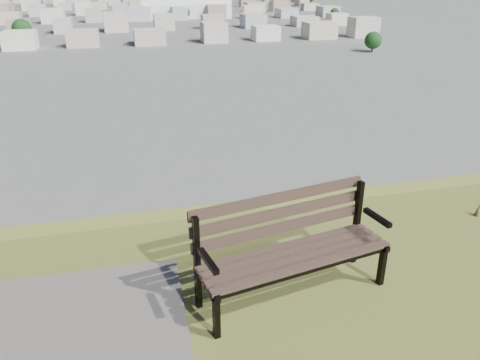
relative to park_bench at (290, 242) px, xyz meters
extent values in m
cube|color=#433127|center=(0.05, -0.27, -0.09)|extent=(1.75, 0.41, 0.03)
cube|color=#433127|center=(0.03, -0.16, -0.09)|extent=(1.75, 0.41, 0.03)
cube|color=#433127|center=(0.01, -0.04, -0.09)|extent=(1.75, 0.41, 0.03)
cube|color=#433127|center=(-0.01, 0.07, -0.09)|extent=(1.75, 0.41, 0.03)
cube|color=#433127|center=(-0.03, 0.15, 0.07)|extent=(1.74, 0.36, 0.10)
cube|color=#433127|center=(-0.03, 0.17, 0.21)|extent=(1.74, 0.36, 0.10)
cube|color=#433127|center=(-0.04, 0.20, 0.35)|extent=(1.74, 0.36, 0.10)
cube|color=black|center=(-0.77, -0.45, -0.31)|extent=(0.06, 0.07, 0.43)
cube|color=black|center=(-0.85, -0.03, -0.07)|extent=(0.06, 0.07, 0.90)
cube|color=black|center=(-0.81, -0.26, -0.12)|extent=(0.14, 0.49, 0.05)
cube|color=black|center=(-0.80, -0.30, 0.13)|extent=(0.11, 0.36, 0.04)
cube|color=black|center=(0.88, -0.14, -0.31)|extent=(0.06, 0.07, 0.43)
cube|color=black|center=(0.81, 0.28, -0.07)|extent=(0.06, 0.07, 0.90)
cube|color=black|center=(0.85, 0.06, -0.12)|extent=(0.14, 0.49, 0.05)
cube|color=black|center=(0.86, 0.01, 0.13)|extent=(0.11, 0.36, 0.04)
cube|color=black|center=(0.05, -0.28, -0.13)|extent=(1.74, 0.37, 0.04)
cube|color=black|center=(-0.02, 0.08, -0.13)|extent=(1.74, 0.37, 0.04)
cone|color=brown|center=(2.74, 0.79, -0.43)|extent=(0.08, 0.08, 0.18)
cube|color=silver|center=(43.01, 311.16, -22.46)|extent=(55.99, 25.65, 6.11)
cylinder|color=white|center=(43.01, 311.16, -19.41)|extent=(55.99, 25.65, 23.23)
cube|color=#B4A99A|center=(-35.66, 197.59, -22.02)|extent=(11.00, 11.00, 7.00)
cube|color=beige|center=(-11.66, 197.59, -22.02)|extent=(11.00, 11.00, 7.00)
cube|color=#AFAFB4|center=(12.34, 197.59, -22.02)|extent=(11.00, 11.00, 7.00)
cube|color=beige|center=(36.34, 197.59, -22.02)|extent=(11.00, 11.00, 7.00)
cube|color=gray|center=(60.34, 197.59, -22.02)|extent=(11.00, 11.00, 7.00)
cube|color=beige|center=(84.34, 197.59, -22.02)|extent=(11.00, 11.00, 7.00)
cube|color=#B9B3A8|center=(108.34, 197.59, -22.02)|extent=(11.00, 11.00, 7.00)
cube|color=#AFAFB4|center=(-47.66, 247.59, -22.02)|extent=(11.00, 11.00, 7.00)
cube|color=beige|center=(-23.66, 247.59, -22.02)|extent=(11.00, 11.00, 7.00)
cube|color=gray|center=(0.34, 247.59, -22.02)|extent=(11.00, 11.00, 7.00)
cube|color=beige|center=(24.34, 247.59, -22.02)|extent=(11.00, 11.00, 7.00)
cube|color=#B9B3A8|center=(48.34, 247.59, -22.02)|extent=(11.00, 11.00, 7.00)
cube|color=silver|center=(72.34, 247.59, -22.02)|extent=(11.00, 11.00, 7.00)
cube|color=#B4A99A|center=(96.34, 247.59, -22.02)|extent=(11.00, 11.00, 7.00)
cube|color=beige|center=(120.34, 247.59, -22.02)|extent=(11.00, 11.00, 7.00)
cube|color=beige|center=(-59.66, 297.59, -22.02)|extent=(11.00, 11.00, 7.00)
cube|color=#B9B3A8|center=(-35.66, 297.59, -22.02)|extent=(11.00, 11.00, 7.00)
cube|color=silver|center=(-11.66, 297.59, -22.02)|extent=(11.00, 11.00, 7.00)
cube|color=#B4A99A|center=(12.34, 297.59, -22.02)|extent=(11.00, 11.00, 7.00)
cube|color=beige|center=(36.34, 297.59, -22.02)|extent=(11.00, 11.00, 7.00)
cube|color=#AFAFB4|center=(60.34, 297.59, -22.02)|extent=(11.00, 11.00, 7.00)
cube|color=beige|center=(84.34, 297.59, -22.02)|extent=(11.00, 11.00, 7.00)
cube|color=gray|center=(108.34, 297.59, -22.02)|extent=(11.00, 11.00, 7.00)
cube|color=beige|center=(132.34, 297.59, -22.02)|extent=(11.00, 11.00, 7.00)
cube|color=beige|center=(-71.66, 347.59, -22.02)|extent=(11.00, 11.00, 7.00)
cube|color=#AFAFB4|center=(-47.66, 347.59, -22.02)|extent=(11.00, 11.00, 7.00)
cube|color=beige|center=(-23.66, 347.59, -22.02)|extent=(11.00, 11.00, 7.00)
cube|color=gray|center=(0.34, 347.59, -22.02)|extent=(11.00, 11.00, 7.00)
cube|color=beige|center=(24.34, 347.59, -22.02)|extent=(11.00, 11.00, 7.00)
cube|color=#B9B3A8|center=(48.34, 347.59, -22.02)|extent=(11.00, 11.00, 7.00)
cube|color=silver|center=(72.34, 347.59, -22.02)|extent=(11.00, 11.00, 7.00)
cube|color=#B4A99A|center=(96.34, 347.59, -22.02)|extent=(11.00, 11.00, 7.00)
cube|color=beige|center=(120.34, 347.59, -22.02)|extent=(11.00, 11.00, 7.00)
cube|color=#AFAFB4|center=(144.34, 347.59, -22.02)|extent=(11.00, 11.00, 7.00)
cube|color=silver|center=(-59.66, 397.59, -22.02)|extent=(11.00, 11.00, 7.00)
cube|color=#B4A99A|center=(-35.66, 397.59, -22.02)|extent=(11.00, 11.00, 7.00)
cube|color=beige|center=(-11.66, 397.59, -22.02)|extent=(11.00, 11.00, 7.00)
cube|color=#AFAFB4|center=(12.34, 397.59, -22.02)|extent=(11.00, 11.00, 7.00)
cube|color=beige|center=(36.34, 397.59, -22.02)|extent=(11.00, 11.00, 7.00)
cube|color=gray|center=(60.34, 397.59, -22.02)|extent=(11.00, 11.00, 7.00)
cube|color=beige|center=(84.34, 397.59, -22.02)|extent=(11.00, 11.00, 7.00)
cube|color=#B9B3A8|center=(108.34, 397.59, -22.02)|extent=(11.00, 11.00, 7.00)
cube|color=silver|center=(132.34, 397.59, -22.02)|extent=(11.00, 11.00, 7.00)
cube|color=#B4A99A|center=(156.34, 397.59, -22.02)|extent=(11.00, 11.00, 7.00)
cube|color=beige|center=(-71.66, 447.59, -22.02)|extent=(11.00, 11.00, 7.00)
cube|color=#B9B3A8|center=(-47.66, 447.59, -22.02)|extent=(11.00, 11.00, 7.00)
cube|color=silver|center=(-23.66, 447.59, -22.02)|extent=(11.00, 11.00, 7.00)
cube|color=#B4A99A|center=(0.34, 447.59, -22.02)|extent=(11.00, 11.00, 7.00)
cube|color=beige|center=(24.34, 447.59, -22.02)|extent=(11.00, 11.00, 7.00)
cube|color=#AFAFB4|center=(48.34, 447.59, -22.02)|extent=(11.00, 11.00, 7.00)
cube|color=beige|center=(72.34, 447.59, -22.02)|extent=(11.00, 11.00, 7.00)
cylinder|color=#35241A|center=(90.34, 157.59, -24.47)|extent=(0.80, 0.80, 2.10)
sphere|color=black|center=(90.34, 157.59, -21.32)|extent=(6.30, 6.30, 6.30)
cylinder|color=#35241A|center=(-39.66, 217.59, -24.17)|extent=(0.80, 0.80, 2.70)
sphere|color=black|center=(-39.66, 217.59, -20.12)|extent=(8.10, 8.10, 8.10)
cylinder|color=#35241A|center=(130.34, 277.59, -24.55)|extent=(0.80, 0.80, 1.95)
sphere|color=black|center=(130.34, 277.59, -21.62)|extent=(5.85, 5.85, 5.85)
cylinder|color=#35241A|center=(60.34, 397.59, -24.40)|extent=(0.80, 0.80, 2.25)
sphere|color=black|center=(60.34, 397.59, -21.02)|extent=(6.75, 6.75, 6.75)
cylinder|color=#35241A|center=(-89.66, 457.59, -24.10)|extent=(0.80, 0.80, 2.85)
cylinder|color=#35241A|center=(40.34, 297.59, -24.47)|extent=(0.80, 0.80, 2.10)
sphere|color=black|center=(40.34, 297.59, -21.32)|extent=(6.30, 6.30, 6.30)
cylinder|color=#35241A|center=(170.34, 417.59, -24.25)|extent=(0.80, 0.80, 2.55)
camera|label=1|loc=(-1.32, -3.38, 2.22)|focal=35.00mm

